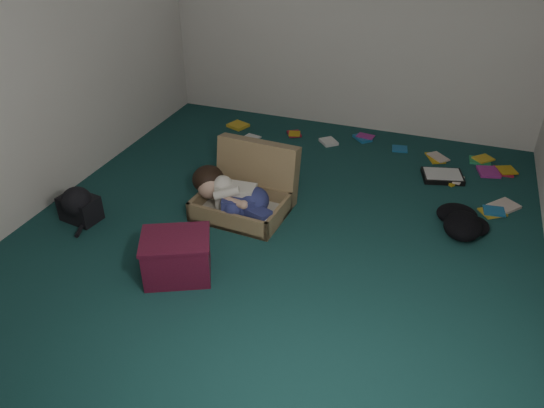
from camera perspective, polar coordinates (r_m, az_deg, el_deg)
The scene contains 11 objects.
floor at distance 4.25m, azimuth 0.69°, elevation -2.99°, with size 4.50×4.50×0.00m, color #16403E.
wall_back at distance 5.77m, azimuth 8.74°, elevation 20.28°, with size 4.50×4.50×0.00m, color silver.
wall_front at distance 1.92m, azimuth -22.17°, elevation -7.18°, with size 4.50×4.50×0.00m, color silver.
wall_left at distance 4.69m, azimuth -23.81°, elevation 15.36°, with size 4.50×4.50×0.00m, color silver.
suitcase at distance 4.49m, azimuth -2.61°, elevation 1.47°, with size 0.77×0.76×0.54m.
person at distance 4.35m, azimuth -4.28°, elevation 0.97°, with size 0.78×0.42×0.33m.
maroon_bin at distance 3.78m, azimuth -10.20°, elevation -5.58°, with size 0.59×0.54×0.33m.
backpack at distance 4.62m, azimuth -19.97°, elevation -0.35°, with size 0.38×0.31×0.23m, color black, non-canonical shape.
clothing_pile at distance 4.52m, azimuth 19.19°, elevation -1.48°, with size 0.48×0.39×0.15m, color black, non-canonical shape.
paper_tray at distance 5.24m, azimuth 17.87°, elevation 2.89°, with size 0.42×0.36×0.05m.
book_scatter at distance 5.48m, azimuth 13.09°, elevation 4.80°, with size 3.03×1.30×0.02m.
Camera 1 is at (1.15, -3.29, 2.44)m, focal length 35.00 mm.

